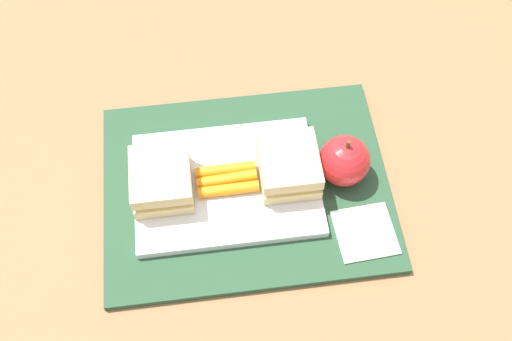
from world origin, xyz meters
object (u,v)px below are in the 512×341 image
food_tray (226,184)px  carrot_sticks_bundle (227,179)px  sandwich_half_left (162,180)px  apple (344,158)px  sandwich_half_right (289,166)px  paper_napkin (365,232)px

food_tray → carrot_sticks_bundle: 0.01m
sandwich_half_left → apple: size_ratio=1.06×
sandwich_half_right → apple: 0.07m
apple → carrot_sticks_bundle: bearing=-178.6°
food_tray → apple: 0.15m
apple → food_tray: bearing=-178.7°
food_tray → carrot_sticks_bundle: carrot_sticks_bundle is taller
sandwich_half_left → sandwich_half_right: bearing=0.0°
carrot_sticks_bundle → food_tray: bearing=164.1°
sandwich_half_left → paper_napkin: size_ratio=1.14×
sandwich_half_right → carrot_sticks_bundle: 0.08m
paper_napkin → sandwich_half_left: bearing=160.3°
carrot_sticks_bundle → apple: 0.15m
sandwich_half_right → apple: bearing=2.7°
food_tray → carrot_sticks_bundle: bearing=-15.9°
sandwich_half_right → carrot_sticks_bundle: (-0.08, -0.00, -0.01)m
food_tray → apple: bearing=1.3°
food_tray → paper_napkin: bearing=-28.1°
food_tray → sandwich_half_left: (-0.08, 0.00, 0.03)m
sandwich_half_left → sandwich_half_right: same height
sandwich_half_left → apple: (0.23, 0.00, -0.00)m
paper_napkin → food_tray: bearing=151.9°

